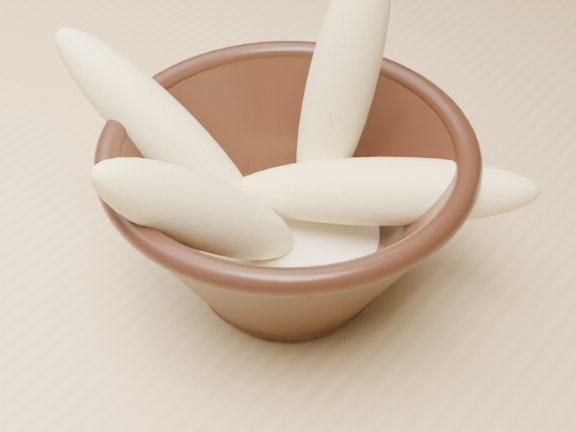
% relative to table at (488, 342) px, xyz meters
% --- Properties ---
extents(table, '(1.20, 0.80, 0.75)m').
position_rel_table_xyz_m(table, '(0.00, 0.00, 0.00)').
color(table, tan).
rests_on(table, ground).
extents(bowl, '(0.21, 0.21, 0.11)m').
position_rel_table_xyz_m(bowl, '(-0.10, -0.10, 0.14)').
color(bowl, black).
rests_on(bowl, table).
extents(milk_puddle, '(0.12, 0.12, 0.02)m').
position_rel_table_xyz_m(milk_puddle, '(-0.10, -0.10, 0.12)').
color(milk_puddle, '#F7EFC7').
rests_on(milk_puddle, bowl).
extents(banana_upright, '(0.05, 0.08, 0.17)m').
position_rel_table_xyz_m(banana_upright, '(-0.10, -0.05, 0.20)').
color(banana_upright, '#D1BB7B').
rests_on(banana_upright, bowl).
extents(banana_left, '(0.15, 0.08, 0.14)m').
position_rel_table_xyz_m(banana_left, '(-0.17, -0.13, 0.17)').
color(banana_left, '#D1BB7B').
rests_on(banana_left, bowl).
extents(banana_across, '(0.18, 0.11, 0.07)m').
position_rel_table_xyz_m(banana_across, '(-0.06, -0.07, 0.16)').
color(banana_across, '#D1BB7B').
rests_on(banana_across, bowl).
extents(banana_front, '(0.08, 0.14, 0.13)m').
position_rel_table_xyz_m(banana_front, '(-0.11, -0.16, 0.17)').
color(banana_front, '#D1BB7B').
rests_on(banana_front, bowl).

